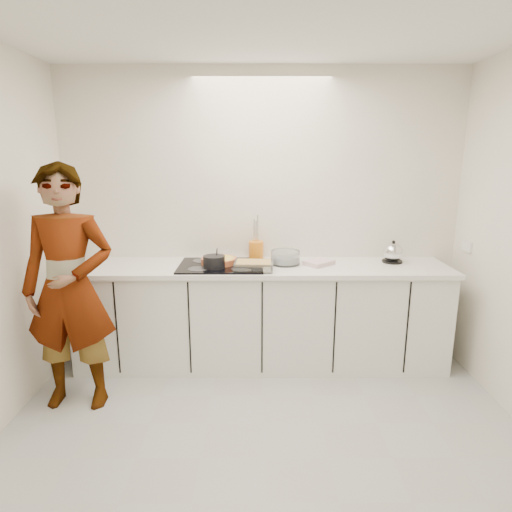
{
  "coord_description": "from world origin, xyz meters",
  "views": [
    {
      "loc": [
        -0.06,
        -2.31,
        1.84
      ],
      "look_at": [
        -0.05,
        1.05,
        1.05
      ],
      "focal_mm": 30.0,
      "sensor_mm": 36.0,
      "label": 1
    }
  ],
  "objects_px": {
    "hob": "(221,265)",
    "kettle": "(393,253)",
    "cook": "(69,289)",
    "saucepan": "(214,262)",
    "tart_dish": "(219,260)",
    "mixing_bowl": "(285,258)",
    "baking_dish": "(254,265)",
    "utensil_crock": "(256,250)"
  },
  "relations": [
    {
      "from": "hob",
      "to": "kettle",
      "type": "bearing_deg",
      "value": 5.02
    },
    {
      "from": "hob",
      "to": "cook",
      "type": "relative_size",
      "value": 0.4
    },
    {
      "from": "hob",
      "to": "saucepan",
      "type": "bearing_deg",
      "value": -116.85
    },
    {
      "from": "tart_dish",
      "to": "mixing_bowl",
      "type": "distance_m",
      "value": 0.58
    },
    {
      "from": "hob",
      "to": "tart_dish",
      "type": "distance_m",
      "value": 0.06
    },
    {
      "from": "baking_dish",
      "to": "utensil_crock",
      "type": "height_order",
      "value": "utensil_crock"
    },
    {
      "from": "saucepan",
      "to": "kettle",
      "type": "xyz_separation_m",
      "value": [
        1.57,
        0.23,
        0.02
      ]
    },
    {
      "from": "saucepan",
      "to": "kettle",
      "type": "bearing_deg",
      "value": 8.47
    },
    {
      "from": "saucepan",
      "to": "cook",
      "type": "distance_m",
      "value": 1.13
    },
    {
      "from": "saucepan",
      "to": "utensil_crock",
      "type": "relative_size",
      "value": 1.13
    },
    {
      "from": "mixing_bowl",
      "to": "baking_dish",
      "type": "bearing_deg",
      "value": -143.04
    },
    {
      "from": "hob",
      "to": "saucepan",
      "type": "relative_size",
      "value": 3.82
    },
    {
      "from": "baking_dish",
      "to": "utensil_crock",
      "type": "xyz_separation_m",
      "value": [
        0.02,
        0.39,
        0.03
      ]
    },
    {
      "from": "hob",
      "to": "mixing_bowl",
      "type": "height_order",
      "value": "mixing_bowl"
    },
    {
      "from": "hob",
      "to": "tart_dish",
      "type": "bearing_deg",
      "value": 118.78
    },
    {
      "from": "tart_dish",
      "to": "baking_dish",
      "type": "xyz_separation_m",
      "value": [
        0.3,
        -0.18,
        0.01
      ]
    },
    {
      "from": "kettle",
      "to": "utensil_crock",
      "type": "height_order",
      "value": "kettle"
    },
    {
      "from": "kettle",
      "to": "cook",
      "type": "height_order",
      "value": "cook"
    },
    {
      "from": "tart_dish",
      "to": "baking_dish",
      "type": "height_order",
      "value": "baking_dish"
    },
    {
      "from": "mixing_bowl",
      "to": "utensil_crock",
      "type": "distance_m",
      "value": 0.32
    },
    {
      "from": "hob",
      "to": "utensil_crock",
      "type": "xyz_separation_m",
      "value": [
        0.3,
        0.26,
        0.08
      ]
    },
    {
      "from": "tart_dish",
      "to": "mixing_bowl",
      "type": "height_order",
      "value": "mixing_bowl"
    },
    {
      "from": "mixing_bowl",
      "to": "cook",
      "type": "relative_size",
      "value": 0.18
    },
    {
      "from": "hob",
      "to": "saucepan",
      "type": "distance_m",
      "value": 0.13
    },
    {
      "from": "mixing_bowl",
      "to": "hob",
      "type": "bearing_deg",
      "value": -172.57
    },
    {
      "from": "saucepan",
      "to": "kettle",
      "type": "height_order",
      "value": "kettle"
    },
    {
      "from": "kettle",
      "to": "tart_dish",
      "type": "bearing_deg",
      "value": -176.55
    },
    {
      "from": "mixing_bowl",
      "to": "cook",
      "type": "height_order",
      "value": "cook"
    },
    {
      "from": "baking_dish",
      "to": "cook",
      "type": "bearing_deg",
      "value": -160.05
    },
    {
      "from": "tart_dish",
      "to": "hob",
      "type": "bearing_deg",
      "value": -61.22
    },
    {
      "from": "kettle",
      "to": "utensil_crock",
      "type": "bearing_deg",
      "value": 174.09
    },
    {
      "from": "baking_dish",
      "to": "utensil_crock",
      "type": "relative_size",
      "value": 1.97
    },
    {
      "from": "kettle",
      "to": "cook",
      "type": "distance_m",
      "value": 2.68
    },
    {
      "from": "hob",
      "to": "tart_dish",
      "type": "xyz_separation_m",
      "value": [
        -0.02,
        0.04,
        0.04
      ]
    },
    {
      "from": "saucepan",
      "to": "kettle",
      "type": "relative_size",
      "value": 0.94
    },
    {
      "from": "saucepan",
      "to": "baking_dish",
      "type": "xyz_separation_m",
      "value": [
        0.33,
        -0.03,
        -0.02
      ]
    },
    {
      "from": "utensil_crock",
      "to": "cook",
      "type": "height_order",
      "value": "cook"
    },
    {
      "from": "saucepan",
      "to": "utensil_crock",
      "type": "xyz_separation_m",
      "value": [
        0.35,
        0.36,
        0.02
      ]
    },
    {
      "from": "saucepan",
      "to": "cook",
      "type": "xyz_separation_m",
      "value": [
        -1.0,
        -0.52,
        -0.07
      ]
    },
    {
      "from": "tart_dish",
      "to": "mixing_bowl",
      "type": "xyz_separation_m",
      "value": [
        0.58,
        0.03,
        0.01
      ]
    },
    {
      "from": "saucepan",
      "to": "tart_dish",
      "type": "bearing_deg",
      "value": 78.51
    },
    {
      "from": "baking_dish",
      "to": "cook",
      "type": "distance_m",
      "value": 1.42
    }
  ]
}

